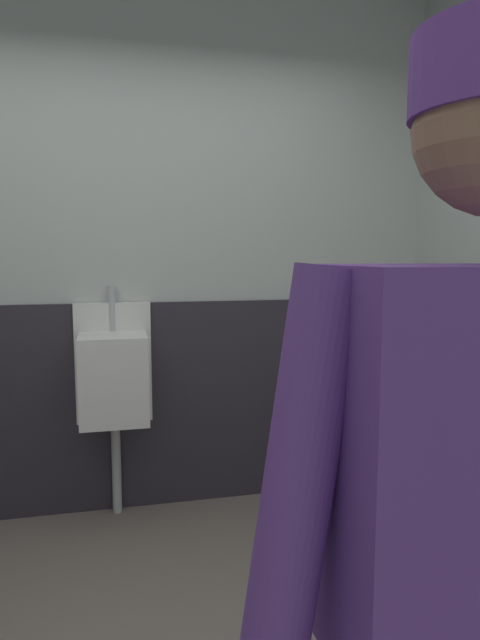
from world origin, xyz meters
The scene contains 4 objects.
wall_back centered at (0.00, 1.60, 1.43)m, with size 4.02×0.12×2.86m, color silver.
wainscot_band_back centered at (0.00, 1.53, 0.57)m, with size 3.42×0.03×1.15m, color #2D2833.
urinal_solo centered at (-0.09, 1.38, 0.78)m, with size 0.40×0.34×1.24m.
trash_bin centered at (1.37, 1.05, 0.30)m, with size 0.38×0.38×0.59m, color #38383D.
Camera 1 is at (-0.08, -1.44, 1.40)m, focal length 30.49 mm.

